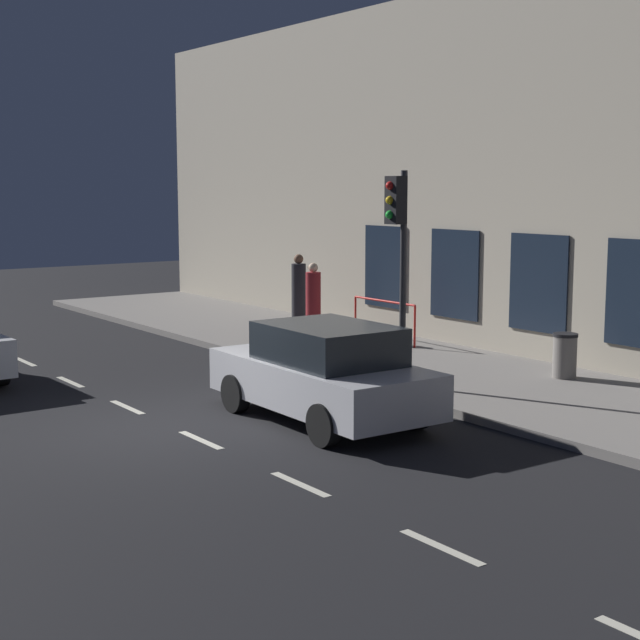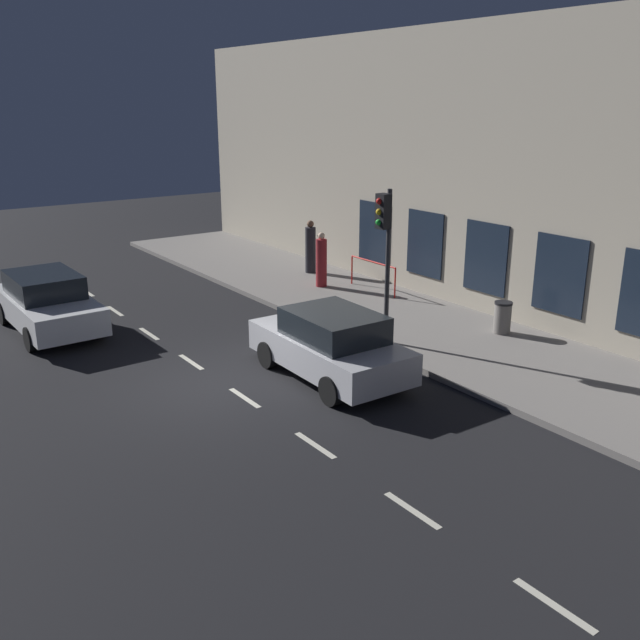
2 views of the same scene
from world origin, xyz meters
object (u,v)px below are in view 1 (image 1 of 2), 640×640
(pedestrian_0, at_px, (299,293))
(trash_bin, at_px, (565,355))
(traffic_light, at_px, (398,232))
(parked_car_1, at_px, (324,373))
(pedestrian_1, at_px, (313,303))

(pedestrian_0, xyz_separation_m, trash_bin, (0.26, -8.48, -0.44))
(traffic_light, height_order, parked_car_1, traffic_light)
(parked_car_1, bearing_deg, traffic_light, 20.87)
(traffic_light, height_order, pedestrian_1, traffic_light)
(parked_car_1, height_order, pedestrian_1, pedestrian_1)
(parked_car_1, xyz_separation_m, pedestrian_0, (5.04, 8.03, 0.23))
(parked_car_1, xyz_separation_m, trash_bin, (5.30, -0.45, -0.21))
(traffic_light, distance_m, trash_bin, 4.09)
(parked_car_1, relative_size, trash_bin, 4.95)
(pedestrian_0, bearing_deg, trash_bin, -60.59)
(pedestrian_1, bearing_deg, trash_bin, -119.51)
(pedestrian_0, height_order, trash_bin, pedestrian_0)
(traffic_light, bearing_deg, pedestrian_1, 69.61)
(traffic_light, xyz_separation_m, parked_car_1, (-2.20, -0.79, -2.15))
(traffic_light, relative_size, pedestrian_1, 2.16)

